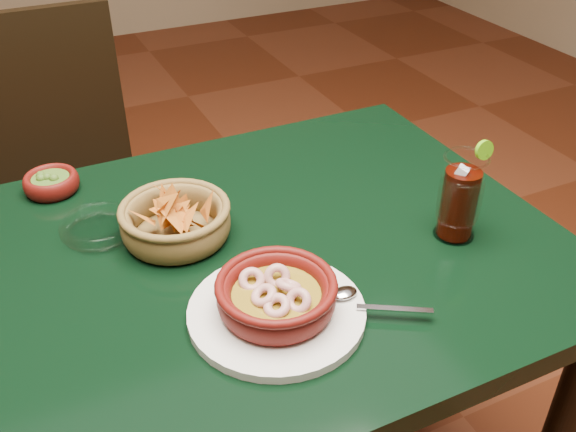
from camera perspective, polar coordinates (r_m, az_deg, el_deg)
name	(u,v)px	position (r m, az deg, el deg)	size (l,w,h in m)	color
dining_table	(209,306)	(1.12, -7.00, -7.98)	(1.20, 0.80, 0.75)	black
dining_chair	(62,191)	(1.75, -19.42, 2.08)	(0.44, 0.44, 0.96)	black
shrimp_plate	(277,300)	(0.93, -1.01, -7.43)	(0.33, 0.26, 0.07)	silver
chip_basket	(176,220)	(1.10, -9.96, -0.39)	(0.22, 0.22, 0.13)	brown
guacamole_ramekin	(51,182)	(1.29, -20.31, 2.81)	(0.12, 0.12, 0.04)	#4A0B08
cola_drink	(460,198)	(1.10, 15.02, 1.57)	(0.15, 0.15, 0.17)	white
glass_ashtray	(99,227)	(1.14, -16.49, -0.93)	(0.14, 0.14, 0.03)	white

